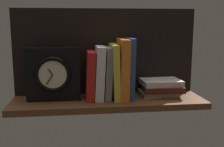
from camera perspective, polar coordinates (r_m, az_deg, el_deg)
ground_plane at (r=114.91cm, az=-0.74°, el=-5.91°), size 79.00×22.19×2.50cm
back_panel at (r=121.40cm, az=-1.32°, el=4.50°), size 79.00×1.20×37.14cm
book_red_requiem at (r=113.45cm, az=-4.47°, el=-0.40°), size 4.28×12.86×19.80cm
book_white_catcher at (r=113.49cm, az=-2.61°, el=0.15°), size 4.55×13.26×21.86cm
book_gray_chess at (r=113.83cm, az=-0.92°, el=0.09°), size 3.77×12.15×21.44cm
book_yellow_seinlanguage at (r=114.08cm, az=0.53°, el=0.42°), size 3.22×15.82×22.58cm
book_orange_pandolfini at (r=114.39cm, az=2.18°, el=0.96°), size 4.02×16.35×24.64cm
book_blue_modern at (r=114.91cm, az=3.73°, el=1.08°), size 2.62×12.44×24.97cm
framed_clock at (r=113.30cm, az=-12.01°, el=-0.13°), size 21.43×6.66×21.43cm
book_stack_side at (r=120.97cm, az=9.98°, el=-2.87°), size 18.33×13.99×7.00cm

